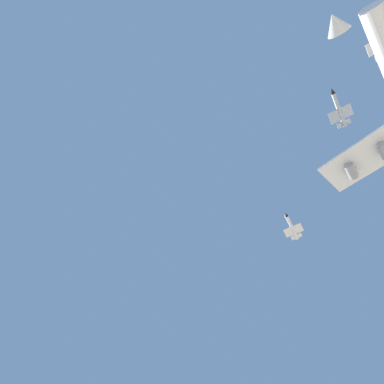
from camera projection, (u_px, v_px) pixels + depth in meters
The scene contains 3 objects.
chase_jet_left_wing at pixel (377, 40), 116.51m from camera, with size 14.56×10.24×4.00m.
chase_jet_right_wing at pixel (339, 110), 124.68m from camera, with size 14.86×9.63×4.00m.
chase_jet_trailing at pixel (292, 227), 154.76m from camera, with size 14.87×9.59×4.00m.
Camera 1 is at (32.92, 79.86, 4.10)m, focal length 33.36 mm.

